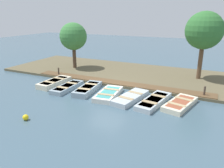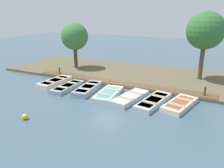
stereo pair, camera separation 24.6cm
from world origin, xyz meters
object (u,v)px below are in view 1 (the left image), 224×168
at_px(rowboat_4, 131,97).
at_px(mooring_post_far, 204,92).
at_px(mooring_post_near, 59,72).
at_px(park_tree_left, 204,31).
at_px(rowboat_1, 67,87).
at_px(rowboat_2, 88,89).
at_px(rowboat_5, 154,101).
at_px(buoy, 26,117).
at_px(rowboat_6, 180,104).
at_px(park_tree_far_left, 73,37).
at_px(rowboat_3, 109,94).
at_px(rowboat_0, 54,82).

distance_m(rowboat_4, mooring_post_far, 4.92).
xyz_separation_m(mooring_post_near, park_tree_left, (-4.17, 11.35, 3.67)).
height_order(rowboat_1, rowboat_4, rowboat_4).
distance_m(rowboat_2, rowboat_5, 4.94).
bearing_deg(mooring_post_far, buoy, -48.20).
distance_m(rowboat_2, rowboat_6, 6.51).
relative_size(rowboat_5, park_tree_far_left, 0.77).
height_order(rowboat_3, rowboat_5, rowboat_3).
distance_m(mooring_post_near, park_tree_far_left, 4.09).
bearing_deg(buoy, rowboat_1, -168.48).
xyz_separation_m(rowboat_3, rowboat_4, (-0.03, 1.61, 0.00)).
bearing_deg(rowboat_4, mooring_post_near, -96.87).
height_order(mooring_post_far, park_tree_far_left, park_tree_far_left).
bearing_deg(rowboat_2, mooring_post_near, -123.42).
bearing_deg(rowboat_6, buoy, -39.34).
relative_size(mooring_post_far, park_tree_left, 0.16).
height_order(rowboat_2, rowboat_5, rowboat_2).
bearing_deg(mooring_post_near, rowboat_5, 76.16).
xyz_separation_m(rowboat_3, park_tree_far_left, (-5.32, -6.46, 3.11)).
xyz_separation_m(mooring_post_near, buoy, (7.45, 3.74, -0.28)).
relative_size(rowboat_0, park_tree_left, 0.53).
distance_m(rowboat_3, rowboat_6, 4.72).
bearing_deg(rowboat_4, park_tree_left, 161.22).
bearing_deg(rowboat_6, rowboat_1, -73.91).
xyz_separation_m(rowboat_0, park_tree_far_left, (-4.95, -1.49, 3.06)).
height_order(rowboat_3, mooring_post_far, mooring_post_far).
distance_m(buoy, park_tree_far_left, 11.57).
relative_size(rowboat_6, buoy, 9.93).
bearing_deg(rowboat_5, park_tree_far_left, -109.63).
bearing_deg(rowboat_1, rowboat_3, 89.40).
bearing_deg(rowboat_4, rowboat_2, -83.07).
height_order(rowboat_2, park_tree_left, park_tree_left).
relative_size(rowboat_4, park_tree_far_left, 0.71).
relative_size(mooring_post_far, buoy, 2.77).
xyz_separation_m(rowboat_0, rowboat_3, (0.37, 4.97, -0.05)).
bearing_deg(rowboat_3, rowboat_6, 87.99).
bearing_deg(rowboat_1, rowboat_0, -105.50).
bearing_deg(mooring_post_far, park_tree_far_left, -103.33).
height_order(rowboat_4, mooring_post_near, mooring_post_near).
distance_m(rowboat_0, mooring_post_far, 11.08).
xyz_separation_m(park_tree_far_left, park_tree_left, (-1.24, 11.66, 0.84)).
bearing_deg(rowboat_2, rowboat_5, 81.77).
xyz_separation_m(rowboat_5, park_tree_left, (-6.46, 2.06, 3.95)).
height_order(rowboat_0, rowboat_5, rowboat_0).
bearing_deg(buoy, park_tree_left, 146.78).
bearing_deg(rowboat_3, rowboat_5, 85.34).
bearing_deg(rowboat_3, rowboat_1, -96.00).
relative_size(rowboat_4, rowboat_5, 0.93).
distance_m(rowboat_1, park_tree_far_left, 6.89).
bearing_deg(mooring_post_near, rowboat_3, 68.78).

